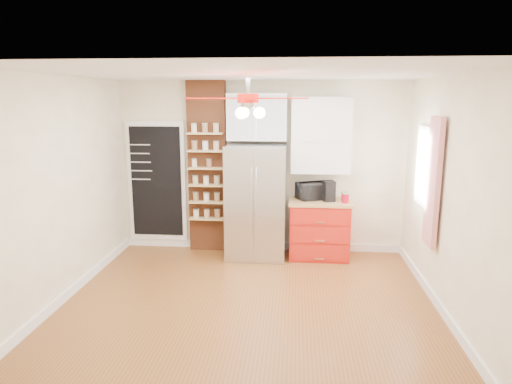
# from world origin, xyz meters

# --- Properties ---
(floor) EXTENTS (4.50, 4.50, 0.00)m
(floor) POSITION_xyz_m (0.00, 0.00, 0.00)
(floor) COLOR brown
(floor) RESTS_ON ground
(ceiling) EXTENTS (4.50, 4.50, 0.00)m
(ceiling) POSITION_xyz_m (0.00, 0.00, 2.70)
(ceiling) COLOR white
(ceiling) RESTS_ON wall_back
(wall_back) EXTENTS (4.50, 0.02, 2.70)m
(wall_back) POSITION_xyz_m (0.00, 2.00, 1.35)
(wall_back) COLOR #FFF7CD
(wall_back) RESTS_ON floor
(wall_front) EXTENTS (4.50, 0.02, 2.70)m
(wall_front) POSITION_xyz_m (0.00, -2.00, 1.35)
(wall_front) COLOR #FFF7CD
(wall_front) RESTS_ON floor
(wall_left) EXTENTS (0.02, 4.00, 2.70)m
(wall_left) POSITION_xyz_m (-2.25, 0.00, 1.35)
(wall_left) COLOR #FFF7CD
(wall_left) RESTS_ON floor
(wall_right) EXTENTS (0.02, 4.00, 2.70)m
(wall_right) POSITION_xyz_m (2.25, 0.00, 1.35)
(wall_right) COLOR #FFF7CD
(wall_right) RESTS_ON floor
(chalkboard) EXTENTS (0.95, 0.05, 1.95)m
(chalkboard) POSITION_xyz_m (-1.70, 1.96, 1.10)
(chalkboard) COLOR white
(chalkboard) RESTS_ON wall_back
(brick_pillar) EXTENTS (0.60, 0.16, 2.70)m
(brick_pillar) POSITION_xyz_m (-0.85, 1.92, 1.35)
(brick_pillar) COLOR brown
(brick_pillar) RESTS_ON floor
(fridge) EXTENTS (0.90, 0.70, 1.75)m
(fridge) POSITION_xyz_m (-0.05, 1.63, 0.88)
(fridge) COLOR silver
(fridge) RESTS_ON floor
(upper_glass_cabinet) EXTENTS (0.90, 0.35, 0.70)m
(upper_glass_cabinet) POSITION_xyz_m (-0.05, 1.82, 2.15)
(upper_glass_cabinet) COLOR white
(upper_glass_cabinet) RESTS_ON wall_back
(red_cabinet) EXTENTS (0.94, 0.64, 0.90)m
(red_cabinet) POSITION_xyz_m (0.92, 1.68, 0.45)
(red_cabinet) COLOR red
(red_cabinet) RESTS_ON floor
(upper_shelf_unit) EXTENTS (0.90, 0.30, 1.15)m
(upper_shelf_unit) POSITION_xyz_m (0.92, 1.85, 1.88)
(upper_shelf_unit) COLOR white
(upper_shelf_unit) RESTS_ON wall_back
(window) EXTENTS (0.04, 0.75, 1.05)m
(window) POSITION_xyz_m (2.23, 0.90, 1.55)
(window) COLOR white
(window) RESTS_ON wall_right
(curtain) EXTENTS (0.06, 0.40, 1.55)m
(curtain) POSITION_xyz_m (2.18, 0.35, 1.45)
(curtain) COLOR red
(curtain) RESTS_ON wall_right
(ceiling_fan) EXTENTS (1.40, 1.40, 0.44)m
(ceiling_fan) POSITION_xyz_m (0.00, 0.00, 2.42)
(ceiling_fan) COLOR silver
(ceiling_fan) RESTS_ON ceiling
(toaster_oven) EXTENTS (0.55, 0.48, 0.25)m
(toaster_oven) POSITION_xyz_m (0.81, 1.77, 1.03)
(toaster_oven) COLOR black
(toaster_oven) RESTS_ON red_cabinet
(coffee_maker) EXTENTS (0.21, 0.22, 0.31)m
(coffee_maker) POSITION_xyz_m (1.05, 1.65, 1.06)
(coffee_maker) COLOR black
(coffee_maker) RESTS_ON red_cabinet
(canister_left) EXTENTS (0.12, 0.12, 0.14)m
(canister_left) POSITION_xyz_m (1.29, 1.55, 0.97)
(canister_left) COLOR #A70920
(canister_left) RESTS_ON red_cabinet
(canister_right) EXTENTS (0.11, 0.11, 0.13)m
(canister_right) POSITION_xyz_m (1.29, 1.69, 0.97)
(canister_right) COLOR #B60A13
(canister_right) RESTS_ON red_cabinet
(pantry_jar_oats) EXTENTS (0.10, 0.10, 0.12)m
(pantry_jar_oats) POSITION_xyz_m (-1.03, 1.80, 1.43)
(pantry_jar_oats) COLOR beige
(pantry_jar_oats) RESTS_ON brick_pillar
(pantry_jar_beans) EXTENTS (0.09, 0.09, 0.12)m
(pantry_jar_beans) POSITION_xyz_m (-0.80, 1.80, 1.43)
(pantry_jar_beans) COLOR #8F6149
(pantry_jar_beans) RESTS_ON brick_pillar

